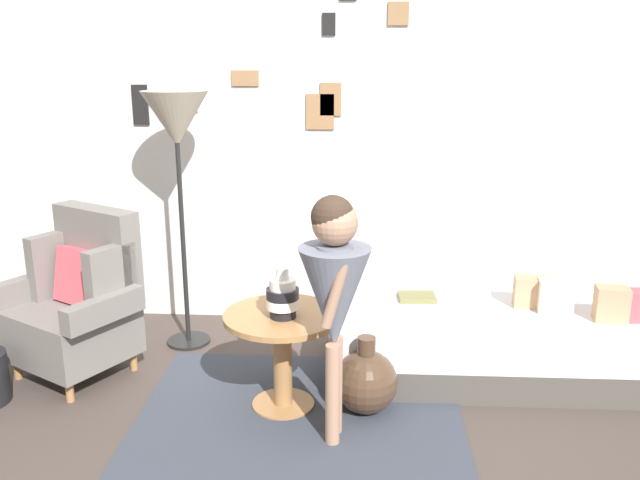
# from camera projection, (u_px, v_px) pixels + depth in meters

# --- Properties ---
(ground_plane) EXTENTS (12.00, 12.00, 0.00)m
(ground_plane) POSITION_uv_depth(u_px,v_px,m) (273.00, 480.00, 2.93)
(ground_plane) COLOR #423833
(gallery_wall) EXTENTS (4.80, 0.12, 2.60)m
(gallery_wall) POSITION_uv_depth(u_px,v_px,m) (307.00, 136.00, 4.45)
(gallery_wall) COLOR silver
(gallery_wall) RESTS_ON ground
(rug) EXTENTS (1.69, 1.49, 0.01)m
(rug) POSITION_uv_depth(u_px,v_px,m) (299.00, 420.00, 3.40)
(rug) COLOR #333842
(rug) RESTS_ON ground
(armchair) EXTENTS (0.90, 0.83, 0.97)m
(armchair) POSITION_uv_depth(u_px,v_px,m) (80.00, 301.00, 3.85)
(armchair) COLOR #9E7042
(armchair) RESTS_ON ground
(daybed) EXTENTS (1.91, 0.82, 0.40)m
(daybed) POSITION_uv_depth(u_px,v_px,m) (492.00, 342.00, 3.87)
(daybed) COLOR #4C4742
(daybed) RESTS_ON ground
(pillow_head) EXTENTS (0.19, 0.12, 0.17)m
(pillow_head) POSITION_uv_depth(u_px,v_px,m) (640.00, 306.00, 3.65)
(pillow_head) COLOR #D64C56
(pillow_head) RESTS_ON daybed
(pillow_mid) EXTENTS (0.19, 0.14, 0.20)m
(pillow_mid) POSITION_uv_depth(u_px,v_px,m) (611.00, 304.00, 3.64)
(pillow_mid) COLOR tan
(pillow_mid) RESTS_ON daybed
(pillow_back) EXTENTS (0.20, 0.14, 0.19)m
(pillow_back) POSITION_uv_depth(u_px,v_px,m) (555.00, 296.00, 3.77)
(pillow_back) COLOR beige
(pillow_back) RESTS_ON daybed
(pillow_extra) EXTENTS (0.21, 0.14, 0.18)m
(pillow_extra) POSITION_uv_depth(u_px,v_px,m) (531.00, 292.00, 3.85)
(pillow_extra) COLOR tan
(pillow_extra) RESTS_ON daybed
(side_table) EXTENTS (0.61, 0.61, 0.53)m
(side_table) POSITION_uv_depth(u_px,v_px,m) (282.00, 340.00, 3.45)
(side_table) COLOR #9E7042
(side_table) RESTS_ON ground
(vase_striped) EXTENTS (0.17, 0.17, 0.26)m
(vase_striped) POSITION_uv_depth(u_px,v_px,m) (283.00, 297.00, 3.34)
(vase_striped) COLOR black
(vase_striped) RESTS_ON side_table
(floor_lamp) EXTENTS (0.41, 0.41, 1.62)m
(floor_lamp) POSITION_uv_depth(u_px,v_px,m) (176.00, 128.00, 3.96)
(floor_lamp) COLOR black
(floor_lamp) RESTS_ON ground
(person_child) EXTENTS (0.34, 0.34, 1.23)m
(person_child) POSITION_uv_depth(u_px,v_px,m) (334.00, 287.00, 3.04)
(person_child) COLOR #A37A60
(person_child) RESTS_ON ground
(book_on_daybed) EXTENTS (0.23, 0.17, 0.03)m
(book_on_daybed) POSITION_uv_depth(u_px,v_px,m) (417.00, 297.00, 3.98)
(book_on_daybed) COLOR olive
(book_on_daybed) RESTS_ON daybed
(demijohn_near) EXTENTS (0.34, 0.34, 0.42)m
(demijohn_near) POSITION_uv_depth(u_px,v_px,m) (366.00, 381.00, 3.46)
(demijohn_near) COLOR #473323
(demijohn_near) RESTS_ON ground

